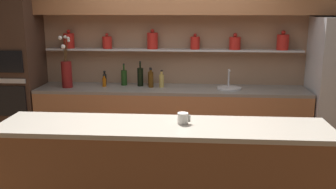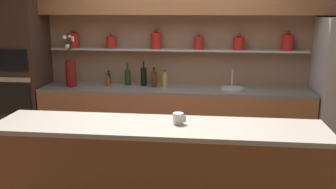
{
  "view_description": "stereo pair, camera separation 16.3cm",
  "coord_description": "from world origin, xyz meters",
  "px_view_note": "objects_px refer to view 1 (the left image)",
  "views": [
    {
      "loc": [
        0.26,
        -3.66,
        1.98
      ],
      "look_at": [
        -0.03,
        0.28,
        1.05
      ],
      "focal_mm": 40.0,
      "sensor_mm": 36.0,
      "label": 1
    },
    {
      "loc": [
        0.42,
        -3.64,
        1.98
      ],
      "look_at": [
        -0.03,
        0.28,
        1.05
      ],
      "focal_mm": 40.0,
      "sensor_mm": 36.0,
      "label": 2
    }
  ],
  "objects_px": {
    "flower_vase": "(67,71)",
    "bottle_spirit_1": "(162,80)",
    "bottle_spirit_4": "(151,80)",
    "bottle_sauce_5": "(105,79)",
    "bottle_wine_2": "(140,77)",
    "bottle_sauce_0": "(104,82)",
    "coffee_mug": "(183,118)",
    "bottle_wine_6": "(124,77)",
    "oven_tower": "(13,75)",
    "sink_fixture": "(229,87)",
    "bottle_spirit_3": "(151,78)"
  },
  "relations": [
    {
      "from": "bottle_wine_2",
      "to": "bottle_sauce_5",
      "type": "height_order",
      "value": "bottle_wine_2"
    },
    {
      "from": "bottle_sauce_0",
      "to": "bottle_sauce_5",
      "type": "bearing_deg",
      "value": 100.9
    },
    {
      "from": "sink_fixture",
      "to": "bottle_sauce_0",
      "type": "height_order",
      "value": "sink_fixture"
    },
    {
      "from": "oven_tower",
      "to": "bottle_wine_2",
      "type": "relative_size",
      "value": 6.19
    },
    {
      "from": "bottle_wine_6",
      "to": "sink_fixture",
      "type": "bearing_deg",
      "value": -5.32
    },
    {
      "from": "sink_fixture",
      "to": "bottle_wine_2",
      "type": "xyz_separation_m",
      "value": [
        -1.2,
        0.09,
        0.11
      ]
    },
    {
      "from": "bottle_wine_2",
      "to": "bottle_spirit_3",
      "type": "relative_size",
      "value": 1.39
    },
    {
      "from": "bottle_sauce_0",
      "to": "bottle_sauce_5",
      "type": "relative_size",
      "value": 0.85
    },
    {
      "from": "coffee_mug",
      "to": "bottle_wine_6",
      "type": "bearing_deg",
      "value": 113.67
    },
    {
      "from": "sink_fixture",
      "to": "bottle_sauce_5",
      "type": "bearing_deg",
      "value": 174.56
    },
    {
      "from": "bottle_sauce_0",
      "to": "bottle_spirit_3",
      "type": "relative_size",
      "value": 0.67
    },
    {
      "from": "bottle_sauce_0",
      "to": "bottle_spirit_1",
      "type": "bearing_deg",
      "value": 1.03
    },
    {
      "from": "bottle_spirit_1",
      "to": "bottle_spirit_3",
      "type": "relative_size",
      "value": 0.94
    },
    {
      "from": "sink_fixture",
      "to": "bottle_wine_2",
      "type": "relative_size",
      "value": 0.93
    },
    {
      "from": "bottle_sauce_5",
      "to": "bottle_spirit_3",
      "type": "bearing_deg",
      "value": -0.58
    },
    {
      "from": "bottle_spirit_1",
      "to": "bottle_wine_2",
      "type": "relative_size",
      "value": 0.68
    },
    {
      "from": "flower_vase",
      "to": "bottle_spirit_3",
      "type": "distance_m",
      "value": 1.14
    },
    {
      "from": "sink_fixture",
      "to": "bottle_spirit_1",
      "type": "distance_m",
      "value": 0.91
    },
    {
      "from": "sink_fixture",
      "to": "bottle_spirit_1",
      "type": "relative_size",
      "value": 1.38
    },
    {
      "from": "bottle_spirit_4",
      "to": "bottle_sauce_0",
      "type": "bearing_deg",
      "value": 179.99
    },
    {
      "from": "oven_tower",
      "to": "bottle_wine_6",
      "type": "relative_size",
      "value": 7.02
    },
    {
      "from": "bottle_sauce_0",
      "to": "bottle_wine_6",
      "type": "distance_m",
      "value": 0.28
    },
    {
      "from": "sink_fixture",
      "to": "coffee_mug",
      "type": "relative_size",
      "value": 2.91
    },
    {
      "from": "bottle_spirit_4",
      "to": "coffee_mug",
      "type": "xyz_separation_m",
      "value": [
        0.5,
        -1.91,
        0.04
      ]
    },
    {
      "from": "bottle_spirit_3",
      "to": "coffee_mug",
      "type": "height_order",
      "value": "bottle_spirit_3"
    },
    {
      "from": "bottle_sauce_5",
      "to": "sink_fixture",
      "type": "bearing_deg",
      "value": -5.44
    },
    {
      "from": "bottle_sauce_0",
      "to": "coffee_mug",
      "type": "height_order",
      "value": "coffee_mug"
    },
    {
      "from": "oven_tower",
      "to": "bottle_spirit_3",
      "type": "distance_m",
      "value": 1.89
    },
    {
      "from": "bottle_spirit_3",
      "to": "bottle_sauce_0",
      "type": "bearing_deg",
      "value": -167.57
    },
    {
      "from": "bottle_wine_2",
      "to": "coffee_mug",
      "type": "bearing_deg",
      "value": -71.77
    },
    {
      "from": "bottle_wine_2",
      "to": "bottle_spirit_1",
      "type": "bearing_deg",
      "value": -11.39
    },
    {
      "from": "sink_fixture",
      "to": "bottle_spirit_1",
      "type": "bearing_deg",
      "value": 177.83
    },
    {
      "from": "flower_vase",
      "to": "sink_fixture",
      "type": "bearing_deg",
      "value": 1.71
    },
    {
      "from": "flower_vase",
      "to": "bottle_spirit_1",
      "type": "xyz_separation_m",
      "value": [
        1.27,
        0.1,
        -0.12
      ]
    },
    {
      "from": "bottle_sauce_5",
      "to": "coffee_mug",
      "type": "height_order",
      "value": "coffee_mug"
    },
    {
      "from": "flower_vase",
      "to": "bottle_sauce_5",
      "type": "distance_m",
      "value": 0.53
    },
    {
      "from": "sink_fixture",
      "to": "bottle_sauce_0",
      "type": "bearing_deg",
      "value": 179.32
    },
    {
      "from": "bottle_sauce_5",
      "to": "bottle_wine_6",
      "type": "relative_size",
      "value": 0.64
    },
    {
      "from": "bottle_spirit_1",
      "to": "bottle_spirit_3",
      "type": "xyz_separation_m",
      "value": [
        -0.16,
        0.12,
        0.01
      ]
    },
    {
      "from": "sink_fixture",
      "to": "bottle_wine_2",
      "type": "height_order",
      "value": "bottle_wine_2"
    },
    {
      "from": "oven_tower",
      "to": "bottle_sauce_5",
      "type": "height_order",
      "value": "oven_tower"
    },
    {
      "from": "bottle_wine_2",
      "to": "bottle_spirit_3",
      "type": "xyz_separation_m",
      "value": [
        0.13,
        0.06,
        -0.03
      ]
    },
    {
      "from": "bottle_spirit_1",
      "to": "bottle_sauce_5",
      "type": "relative_size",
      "value": 1.21
    },
    {
      "from": "oven_tower",
      "to": "bottle_wine_2",
      "type": "distance_m",
      "value": 1.75
    },
    {
      "from": "bottle_sauce_0",
      "to": "sink_fixture",
      "type": "bearing_deg",
      "value": -0.68
    },
    {
      "from": "bottle_wine_2",
      "to": "bottle_wine_6",
      "type": "xyz_separation_m",
      "value": [
        -0.23,
        0.04,
        -0.02
      ]
    },
    {
      "from": "bottle_spirit_1",
      "to": "bottle_wine_2",
      "type": "bearing_deg",
      "value": 168.61
    },
    {
      "from": "bottle_spirit_4",
      "to": "bottle_sauce_5",
      "type": "relative_size",
      "value": 1.31
    },
    {
      "from": "flower_vase",
      "to": "bottle_spirit_4",
      "type": "xyz_separation_m",
      "value": [
        1.13,
        0.09,
        -0.12
      ]
    },
    {
      "from": "bottle_spirit_1",
      "to": "coffee_mug",
      "type": "bearing_deg",
      "value": -79.55
    }
  ]
}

